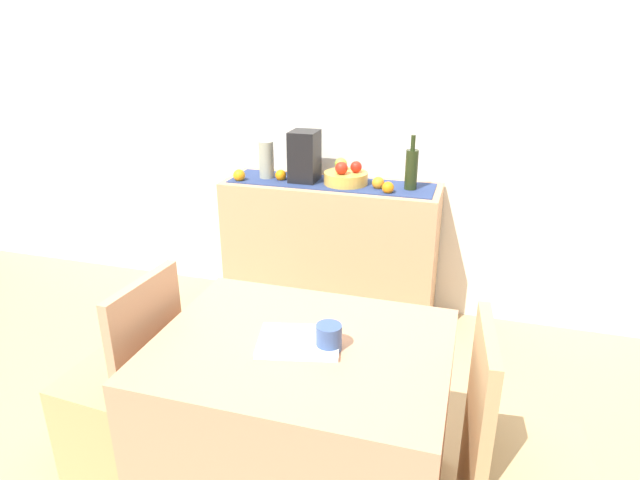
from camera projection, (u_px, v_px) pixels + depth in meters
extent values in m
cube|color=tan|center=(301.00, 404.00, 2.73)|extent=(6.40, 6.40, 0.02)
cube|color=silver|center=(359.00, 98.00, 3.28)|extent=(6.40, 0.06, 2.70)
cube|color=tan|center=(330.00, 251.00, 3.41)|extent=(1.30, 0.42, 0.88)
cube|color=navy|center=(331.00, 183.00, 3.25)|extent=(1.23, 0.32, 0.01)
cylinder|color=gold|center=(346.00, 178.00, 3.21)|extent=(0.26, 0.26, 0.07)
sphere|color=red|center=(341.00, 168.00, 3.15)|extent=(0.07, 0.07, 0.07)
sphere|color=#8DA739|center=(341.00, 164.00, 3.24)|extent=(0.07, 0.07, 0.07)
sphere|color=red|center=(356.00, 167.00, 3.18)|extent=(0.07, 0.07, 0.07)
cylinder|color=#232F14|center=(411.00, 170.00, 3.08)|extent=(0.07, 0.07, 0.23)
cylinder|color=#232F14|center=(413.00, 143.00, 3.03)|extent=(0.03, 0.03, 0.08)
cube|color=black|center=(304.00, 157.00, 3.24)|extent=(0.16, 0.18, 0.31)
cylinder|color=#969B88|center=(266.00, 160.00, 3.32)|extent=(0.09, 0.09, 0.23)
sphere|color=orange|center=(239.00, 175.00, 3.29)|extent=(0.07, 0.07, 0.07)
sphere|color=orange|center=(281.00, 175.00, 3.30)|extent=(0.07, 0.07, 0.07)
sphere|color=orange|center=(378.00, 183.00, 3.13)|extent=(0.07, 0.07, 0.07)
sphere|color=orange|center=(388.00, 188.00, 3.05)|extent=(0.07, 0.07, 0.07)
cube|color=tan|center=(302.00, 429.00, 2.02)|extent=(1.02, 0.79, 0.74)
cube|color=white|center=(299.00, 342.00, 1.88)|extent=(0.32, 0.27, 0.02)
cylinder|color=#37518A|center=(329.00, 337.00, 1.84)|extent=(0.09, 0.09, 0.09)
cube|color=tan|center=(124.00, 419.00, 2.28)|extent=(0.43, 0.43, 0.45)
cube|color=tan|center=(147.00, 335.00, 2.06)|extent=(0.07, 0.40, 0.45)
cube|color=tan|center=(482.00, 394.00, 1.73)|extent=(0.08, 0.40, 0.45)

